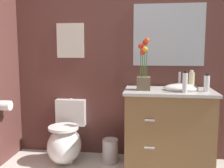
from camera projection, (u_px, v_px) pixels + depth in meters
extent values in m
cube|color=brown|center=(146.00, 53.00, 3.10)|extent=(4.27, 0.05, 2.50)
ellipsoid|color=white|center=(65.00, 145.00, 3.02)|extent=(0.38, 0.48, 0.40)
cube|color=white|center=(66.00, 153.00, 3.09)|extent=(0.22, 0.26, 0.18)
cube|color=white|center=(71.00, 112.00, 3.26)|extent=(0.36, 0.13, 0.32)
cylinder|color=white|center=(64.00, 128.00, 2.98)|extent=(0.34, 0.34, 0.03)
cylinder|color=#B7B7BC|center=(71.00, 99.00, 3.24)|extent=(0.04, 0.04, 0.02)
cube|color=brown|center=(168.00, 131.00, 2.86)|extent=(0.90, 0.52, 0.83)
cube|color=#BCB7B2|center=(169.00, 91.00, 2.80)|extent=(0.94, 0.56, 0.03)
ellipsoid|color=white|center=(181.00, 88.00, 2.78)|extent=(0.36, 0.26, 0.10)
cylinder|color=#B7B7BC|center=(179.00, 80.00, 2.93)|extent=(0.02, 0.02, 0.18)
cube|color=#B7B7BC|center=(150.00, 120.00, 2.60)|extent=(0.10, 0.02, 0.02)
cube|color=#B7B7BC|center=(149.00, 148.00, 2.64)|extent=(0.10, 0.02, 0.02)
cube|color=brown|center=(144.00, 83.00, 2.80)|extent=(0.14, 0.14, 0.14)
cylinder|color=#386B2D|center=(147.00, 59.00, 2.76)|extent=(0.01, 0.01, 0.38)
sphere|color=#EA4C23|center=(147.00, 40.00, 2.74)|extent=(0.06, 0.06, 0.06)
cylinder|color=#386B2D|center=(145.00, 60.00, 2.79)|extent=(0.01, 0.01, 0.36)
sphere|color=red|center=(145.00, 42.00, 2.77)|extent=(0.06, 0.06, 0.06)
cylinder|color=#386B2D|center=(143.00, 65.00, 2.79)|extent=(0.01, 0.01, 0.26)
sphere|color=red|center=(143.00, 52.00, 2.77)|extent=(0.06, 0.06, 0.06)
cylinder|color=#386B2D|center=(141.00, 62.00, 2.77)|extent=(0.01, 0.01, 0.32)
sphere|color=red|center=(141.00, 46.00, 2.75)|extent=(0.06, 0.06, 0.06)
cylinder|color=#386B2D|center=(143.00, 64.00, 2.76)|extent=(0.01, 0.01, 0.26)
sphere|color=red|center=(143.00, 52.00, 2.74)|extent=(0.06, 0.06, 0.06)
cylinder|color=#386B2D|center=(145.00, 63.00, 2.74)|extent=(0.01, 0.01, 0.29)
sphere|color=orange|center=(145.00, 49.00, 2.72)|extent=(0.06, 0.06, 0.06)
cylinder|color=beige|center=(191.00, 81.00, 2.87)|extent=(0.06, 0.06, 0.18)
cylinder|color=silver|center=(192.00, 71.00, 2.85)|extent=(0.03, 0.03, 0.02)
cylinder|color=white|center=(185.00, 83.00, 2.62)|extent=(0.05, 0.05, 0.20)
cylinder|color=black|center=(185.00, 72.00, 2.60)|extent=(0.03, 0.03, 0.02)
cylinder|color=white|center=(207.00, 84.00, 2.70)|extent=(0.06, 0.06, 0.16)
cylinder|color=black|center=(207.00, 75.00, 2.69)|extent=(0.03, 0.03, 0.02)
cylinder|color=#B7B7BC|center=(110.00, 151.00, 3.04)|extent=(0.18, 0.18, 0.26)
torus|color=#B7B7BC|center=(110.00, 140.00, 3.02)|extent=(0.18, 0.18, 0.01)
cube|color=silver|center=(70.00, 41.00, 3.17)|extent=(0.33, 0.01, 0.41)
cube|color=#B2BCC6|center=(169.00, 35.00, 3.01)|extent=(0.80, 0.01, 0.70)
cylinder|color=white|center=(6.00, 105.00, 2.89)|extent=(0.11, 0.11, 0.11)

